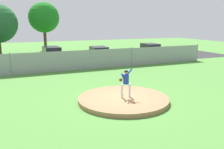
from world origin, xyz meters
TOP-DOWN VIEW (x-y plane):
  - ground_plane at (0.00, 6.00)m, footprint 80.00×80.00m
  - asphalt_strip at (0.00, 14.50)m, footprint 44.00×7.00m
  - pitchers_mound at (0.00, 0.00)m, footprint 5.14×5.14m
  - pitcher_youth at (0.12, -0.05)m, footprint 0.80×0.32m
  - baseball at (0.30, 0.61)m, footprint 0.07×0.07m
  - chainlink_fence at (0.00, 10.00)m, footprint 28.90×0.07m
  - parked_car_burgundy at (-1.53, 14.95)m, footprint 1.97×4.77m
  - parked_car_charcoal at (3.98, 14.92)m, footprint 2.09×4.58m
  - parked_car_white at (10.72, 14.39)m, footprint 2.18×4.52m
  - tree_slender_far at (-1.02, 23.32)m, footprint 4.20×4.20m

SIDE VIEW (x-z plane):
  - ground_plane at x=0.00m, z-range 0.00..0.00m
  - asphalt_strip at x=0.00m, z-range 0.00..0.01m
  - pitchers_mound at x=0.00m, z-range 0.00..0.24m
  - baseball at x=0.30m, z-range 0.24..0.31m
  - parked_car_charcoal at x=3.98m, z-range -0.03..1.57m
  - parked_car_white at x=10.72m, z-range -0.05..1.73m
  - parked_car_burgundy at x=-1.53m, z-range -0.04..1.76m
  - chainlink_fence at x=0.00m, z-range -0.05..1.90m
  - pitcher_youth at x=0.12m, z-range 0.37..2.02m
  - tree_slender_far at x=-1.02m, z-range 1.47..8.65m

